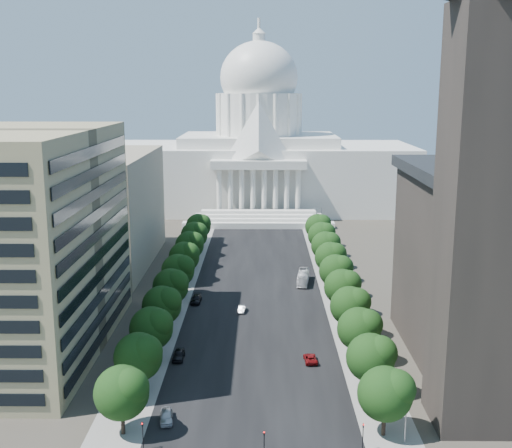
{
  "coord_description": "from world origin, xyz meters",
  "views": [
    {
      "loc": [
        1.12,
        -68.7,
        46.93
      ],
      "look_at": [
        -0.14,
        72.5,
        16.96
      ],
      "focal_mm": 45.0,
      "sensor_mm": 36.0,
      "label": 1
    }
  ],
  "objects_px": {
    "car_red": "(310,359)",
    "car_dark_a": "(179,355)",
    "car_parked": "(166,416)",
    "car_silver": "(242,309)",
    "car_dark_b": "(196,299)",
    "city_bus": "(303,277)"
  },
  "relations": [
    {
      "from": "car_dark_b",
      "to": "car_silver",
      "type": "bearing_deg",
      "value": -28.22
    },
    {
      "from": "city_bus",
      "to": "car_silver",
      "type": "bearing_deg",
      "value": -117.43
    },
    {
      "from": "car_dark_a",
      "to": "car_dark_b",
      "type": "height_order",
      "value": "car_dark_a"
    },
    {
      "from": "car_dark_b",
      "to": "car_parked",
      "type": "xyz_separation_m",
      "value": [
        0.97,
        -52.13,
        0.02
      ]
    },
    {
      "from": "car_red",
      "to": "car_parked",
      "type": "xyz_separation_m",
      "value": [
        -22.2,
        -20.66,
        0.15
      ]
    },
    {
      "from": "car_parked",
      "to": "car_dark_a",
      "type": "bearing_deg",
      "value": 84.83
    },
    {
      "from": "car_red",
      "to": "car_dark_a",
      "type": "bearing_deg",
      "value": -6.36
    },
    {
      "from": "car_dark_a",
      "to": "car_parked",
      "type": "xyz_separation_m",
      "value": [
        1.0,
        -21.57,
        -0.03
      ]
    },
    {
      "from": "car_dark_a",
      "to": "car_parked",
      "type": "bearing_deg",
      "value": -87.03
    },
    {
      "from": "car_silver",
      "to": "car_red",
      "type": "xyz_separation_m",
      "value": [
        12.78,
        -25.48,
        -0.01
      ]
    },
    {
      "from": "car_dark_a",
      "to": "city_bus",
      "type": "height_order",
      "value": "city_bus"
    },
    {
      "from": "car_silver",
      "to": "car_parked",
      "type": "height_order",
      "value": "car_parked"
    },
    {
      "from": "city_bus",
      "to": "car_dark_a",
      "type": "bearing_deg",
      "value": -111.41
    },
    {
      "from": "car_red",
      "to": "car_parked",
      "type": "relative_size",
      "value": 0.99
    },
    {
      "from": "car_dark_b",
      "to": "city_bus",
      "type": "xyz_separation_m",
      "value": [
        24.82,
        14.86,
        0.7
      ]
    },
    {
      "from": "car_dark_b",
      "to": "city_bus",
      "type": "relative_size",
      "value": 0.5
    },
    {
      "from": "car_dark_a",
      "to": "car_dark_b",
      "type": "distance_m",
      "value": 30.56
    },
    {
      "from": "car_silver",
      "to": "car_parked",
      "type": "bearing_deg",
      "value": -98.26
    },
    {
      "from": "car_dark_a",
      "to": "car_dark_b",
      "type": "relative_size",
      "value": 0.91
    },
    {
      "from": "car_dark_a",
      "to": "car_silver",
      "type": "bearing_deg",
      "value": 67.34
    },
    {
      "from": "city_bus",
      "to": "car_dark_b",
      "type": "bearing_deg",
      "value": -141.81
    },
    {
      "from": "car_red",
      "to": "car_dark_b",
      "type": "distance_m",
      "value": 39.07
    }
  ]
}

